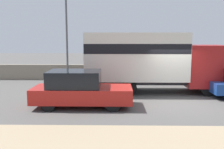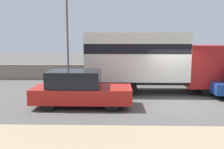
{
  "view_description": "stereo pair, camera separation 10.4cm",
  "coord_description": "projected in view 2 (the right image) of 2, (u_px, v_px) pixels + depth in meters",
  "views": [
    {
      "loc": [
        -2.98,
        -11.57,
        3.07
      ],
      "look_at": [
        -3.19,
        0.96,
        1.24
      ],
      "focal_mm": 40.0,
      "sensor_mm": 36.0,
      "label": 1
    },
    {
      "loc": [
        -2.87,
        -11.57,
        3.07
      ],
      "look_at": [
        -3.19,
        0.96,
        1.24
      ],
      "focal_mm": 40.0,
      "sensor_mm": 36.0,
      "label": 2
    }
  ],
  "objects": [
    {
      "name": "street_lamp",
      "position": [
        67.0,
        18.0,
        17.57
      ],
      "size": [
        0.56,
        0.28,
        7.8
      ],
      "color": "#4C4C51",
      "rests_on": "ground_plane"
    },
    {
      "name": "stone_wall_backdrop",
      "position": [
        157.0,
        72.0,
        18.5
      ],
      "size": [
        60.0,
        0.35,
        1.12
      ],
      "color": "gray",
      "rests_on": "ground_plane"
    },
    {
      "name": "box_truck",
      "position": [
        149.0,
        58.0,
        14.07
      ],
      "size": [
        7.74,
        2.56,
        3.36
      ],
      "color": "maroon",
      "rests_on": "ground_plane"
    },
    {
      "name": "car_hatchback",
      "position": [
        80.0,
        89.0,
        11.2
      ],
      "size": [
        4.42,
        1.76,
        1.64
      ],
      "color": "#B21E19",
      "rests_on": "ground_plane"
    },
    {
      "name": "ground_plane",
      "position": [
        179.0,
        104.0,
        11.81
      ],
      "size": [
        80.0,
        80.0,
        0.0
      ],
      "primitive_type": "plane",
      "color": "#514F4C"
    },
    {
      "name": "pedestrian",
      "position": [
        214.0,
        72.0,
        16.23
      ],
      "size": [
        0.39,
        0.39,
        1.78
      ],
      "color": "#1E1E2D",
      "rests_on": "ground_plane"
    }
  ]
}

